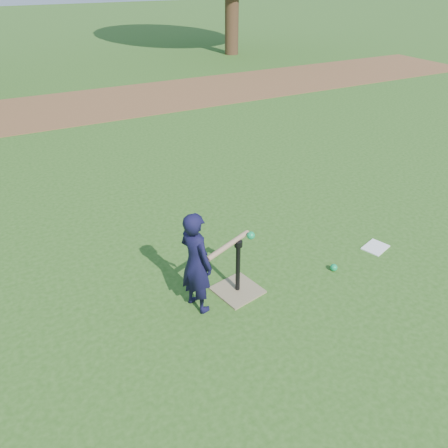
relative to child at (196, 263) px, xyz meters
name	(u,v)px	position (x,y,z in m)	size (l,w,h in m)	color
ground	(236,277)	(0.55, 0.22, -0.53)	(80.00, 80.00, 0.00)	#285116
dirt_strip	(83,106)	(0.55, 7.72, -0.52)	(24.00, 3.00, 0.01)	brown
child	(196,263)	(0.00, 0.00, 0.00)	(0.38, 0.25, 1.05)	black
wiffle_ball_ground	(334,268)	(1.57, -0.17, -0.49)	(0.08, 0.08, 0.08)	#0E9A53
clipboard	(375,247)	(2.31, -0.06, -0.52)	(0.30, 0.23, 0.01)	white
batting_tee	(238,282)	(0.46, 0.01, -0.42)	(0.51, 0.51, 0.61)	#8A7957
swing_action	(231,244)	(0.37, 0.00, 0.09)	(0.64, 0.28, 0.08)	#A58160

